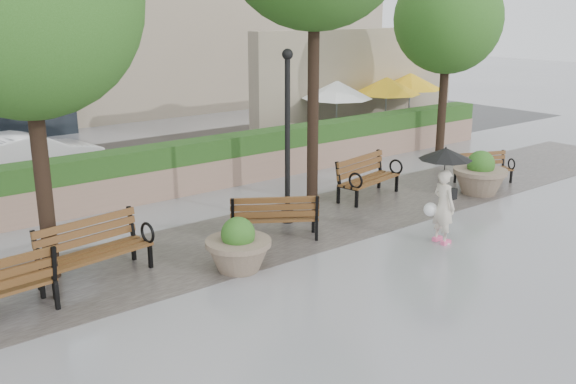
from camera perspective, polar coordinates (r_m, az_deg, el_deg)
ground at (r=12.00m, az=7.42°, el=-7.27°), size 100.00×100.00×0.00m
cobble_strip at (r=14.09m, az=-1.33°, el=-3.53°), size 28.00×3.20×0.01m
hedge_wall at (r=17.14m, az=-9.45°, el=2.10°), size 24.00×0.80×1.35m
cafe_wall at (r=24.97m, az=6.46°, el=9.65°), size 10.00×0.60×4.00m
cafe_hedge at (r=23.33m, az=9.28°, el=5.25°), size 8.00×0.50×0.90m
asphalt_street at (r=20.79m, az=-14.77°, el=2.36°), size 40.00×7.00×0.00m
bench_1 at (r=12.10m, az=-16.66°, el=-5.99°), size 2.09×1.07×1.07m
bench_2 at (r=13.60m, az=-1.24°, el=-2.97°), size 1.93×1.60×0.99m
bench_3 at (r=16.66m, az=7.14°, el=0.56°), size 2.08×1.15×1.06m
bench_4 at (r=18.73m, az=16.95°, el=1.51°), size 1.69×1.18×0.85m
planter_left at (r=11.98m, az=-4.43°, el=-5.13°), size 1.23×1.23×1.03m
planter_right at (r=17.57m, az=16.68°, el=1.28°), size 1.38×1.38×1.16m
lamppost at (r=14.25m, az=-0.05°, el=3.83°), size 0.28×0.28×3.90m
tree_0 at (r=11.74m, az=-21.79°, el=14.91°), size 3.90×3.88×6.78m
tree_2 at (r=22.01m, az=14.11°, el=14.38°), size 3.55×3.47×6.13m
patio_umb_white at (r=22.58m, az=4.38°, el=9.01°), size 2.50×2.50×2.30m
patio_umb_yellow_a at (r=24.02m, az=8.76°, el=9.29°), size 2.50×2.50×2.30m
patio_umb_yellow_b at (r=25.71m, az=10.83°, el=9.62°), size 2.50×2.50×2.30m
car_right at (r=19.39m, az=-22.10°, el=2.86°), size 4.42×2.10×1.40m
pedestrian at (r=13.50m, az=13.70°, el=0.53°), size 1.09×1.09×2.00m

